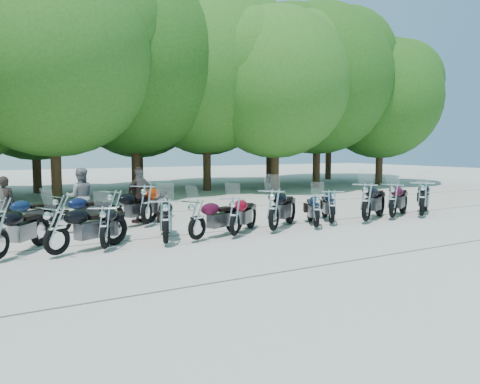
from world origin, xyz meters
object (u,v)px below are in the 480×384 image
motorcycle_10 (393,199)px  motorcycle_13 (62,212)px  motorcycle_1 (56,229)px  motorcycle_2 (105,226)px  motorcycle_7 (316,209)px  motorcycle_3 (165,220)px  motorcycle_5 (235,215)px  rider_1 (81,197)px  motorcycle_4 (197,218)px  rider_0 (4,205)px  motorcycle_15 (146,203)px  rider_2 (140,195)px  motorcycle_12 (4,216)px  motorcycle_9 (367,201)px  motorcycle_14 (115,208)px  motorcycle_11 (422,197)px  motorcycle_6 (274,208)px  motorcycle_8 (332,206)px

motorcycle_10 → motorcycle_13: bearing=44.3°
motorcycle_1 → motorcycle_2: size_ratio=1.07×
motorcycle_7 → motorcycle_10: 3.38m
motorcycle_3 → motorcycle_5: (1.95, 0.04, -0.04)m
motorcycle_10 → rider_1: 9.98m
motorcycle_4 → rider_0: size_ratio=1.33×
motorcycle_2 → motorcycle_13: size_ratio=0.97×
motorcycle_15 → rider_1: size_ratio=1.44×
motorcycle_1 → rider_2: 4.84m
motorcycle_4 → motorcycle_12: (-4.20, 2.87, 0.01)m
motorcycle_2 → motorcycle_7: 6.08m
motorcycle_3 → rider_2: (0.58, 3.78, 0.24)m
motorcycle_1 → motorcycle_9: (9.17, 0.02, 0.09)m
motorcycle_5 → rider_1: bearing=-4.9°
motorcycle_12 → motorcycle_14: bearing=-131.2°
motorcycle_7 → motorcycle_13: (-6.57, 2.89, 0.03)m
motorcycle_2 → motorcycle_14: size_ratio=0.90×
motorcycle_1 → motorcycle_14: size_ratio=0.96×
motorcycle_7 → rider_2: bearing=-10.9°
motorcycle_2 → motorcycle_7: size_ratio=1.01×
rider_1 → rider_2: same height
motorcycle_5 → rider_0: rider_0 is taller
motorcycle_9 → motorcycle_4: bearing=58.9°
motorcycle_5 → motorcycle_11: size_ratio=0.88×
motorcycle_12 → rider_0: rider_0 is taller
motorcycle_4 → rider_2: bearing=-18.7°
rider_2 → motorcycle_14: bearing=23.1°
motorcycle_4 → motorcycle_14: (-1.35, 2.65, 0.06)m
motorcycle_6 → motorcycle_8: bearing=-125.0°
motorcycle_6 → motorcycle_7: (1.42, -0.12, -0.11)m
motorcycle_12 → motorcycle_14: (2.85, -0.22, 0.05)m
rider_1 → motorcycle_10: bearing=169.5°
motorcycle_6 → rider_2: bearing=-3.1°
motorcycle_1 → motorcycle_15: motorcycle_15 is taller
motorcycle_4 → motorcycle_6: size_ratio=0.87×
motorcycle_8 → rider_0: rider_0 is taller
rider_0 → rider_2: 3.86m
rider_0 → motorcycle_11: bearing=178.6°
motorcycle_8 → motorcycle_4: bearing=35.7°
rider_0 → rider_2: bearing=-163.3°
motorcycle_7 → motorcycle_4: bearing=30.9°
motorcycle_4 → motorcycle_7: (3.80, -0.05, -0.02)m
motorcycle_13 → motorcycle_6: bearing=-146.6°
motorcycle_15 → motorcycle_13: bearing=38.2°
motorcycle_8 → motorcycle_15: (-4.99, 2.62, 0.10)m
motorcycle_2 → motorcycle_9: size_ratio=0.82×
motorcycle_4 → motorcycle_8: (4.63, 0.24, 0.01)m
motorcycle_13 → motorcycle_9: bearing=-136.8°
motorcycle_13 → motorcycle_14: bearing=-125.9°
motorcycle_15 → motorcycle_10: bearing=-162.5°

